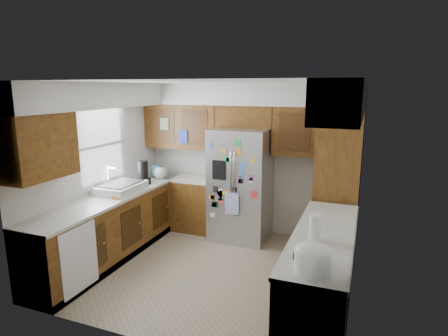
{
  "coord_description": "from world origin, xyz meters",
  "views": [
    {
      "loc": [
        1.85,
        -4.33,
        2.44
      ],
      "look_at": [
        0.04,
        0.35,
        1.35
      ],
      "focal_mm": 30.0,
      "sensor_mm": 36.0,
      "label": 1
    }
  ],
  "objects_px": {
    "pantry": "(338,183)",
    "paper_towel": "(315,227)",
    "fridge": "(241,185)",
    "rice_cooker": "(312,257)"
  },
  "relations": [
    {
      "from": "pantry",
      "to": "paper_towel",
      "type": "relative_size",
      "value": 7.98
    },
    {
      "from": "pantry",
      "to": "rice_cooker",
      "type": "height_order",
      "value": "pantry"
    },
    {
      "from": "rice_cooker",
      "to": "paper_towel",
      "type": "bearing_deg",
      "value": 95.84
    },
    {
      "from": "fridge",
      "to": "pantry",
      "type": "bearing_deg",
      "value": -2.05
    },
    {
      "from": "paper_towel",
      "to": "fridge",
      "type": "bearing_deg",
      "value": 127.27
    },
    {
      "from": "pantry",
      "to": "paper_towel",
      "type": "height_order",
      "value": "pantry"
    },
    {
      "from": "rice_cooker",
      "to": "paper_towel",
      "type": "relative_size",
      "value": 1.16
    },
    {
      "from": "pantry",
      "to": "fridge",
      "type": "height_order",
      "value": "pantry"
    },
    {
      "from": "rice_cooker",
      "to": "pantry",
      "type": "bearing_deg",
      "value": 89.99
    },
    {
      "from": "pantry",
      "to": "rice_cooker",
      "type": "relative_size",
      "value": 6.85
    }
  ]
}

